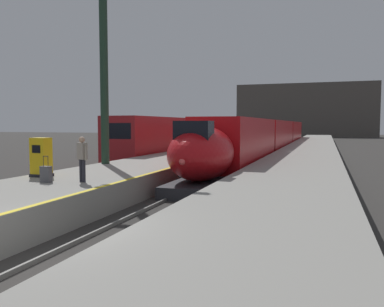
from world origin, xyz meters
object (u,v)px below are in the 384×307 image
object	(u,v)px
highspeed_train_main	(271,136)
passenger_near_edge	(82,156)
regional_train_adjacent	(198,134)
ticket_machine_yellow	(41,159)
station_column_mid	(104,50)
rolling_suitcase	(46,174)

from	to	relation	value
highspeed_train_main	passenger_near_edge	distance (m)	29.80
highspeed_train_main	regional_train_adjacent	bearing A→B (deg)	-179.81
ticket_machine_yellow	regional_train_adjacent	bearing A→B (deg)	95.06
regional_train_adjacent	station_column_mid	size ratio (longest dim) A/B	3.56
highspeed_train_main	regional_train_adjacent	size ratio (longest dim) A/B	1.52
station_column_mid	passenger_near_edge	bearing A→B (deg)	-65.88
regional_train_adjacent	passenger_near_edge	xyz separation A→B (m)	(5.06, -29.62, -0.09)
regional_train_adjacent	ticket_machine_yellow	distance (m)	28.93
highspeed_train_main	passenger_near_edge	size ratio (longest dim) A/B	33.00
ticket_machine_yellow	station_column_mid	bearing A→B (deg)	93.59
highspeed_train_main	passenger_near_edge	xyz separation A→B (m)	(-3.04, -29.65, 0.08)
rolling_suitcase	ticket_machine_yellow	world-z (taller)	ticket_machine_yellow
ticket_machine_yellow	highspeed_train_main	bearing A→B (deg)	79.11
passenger_near_edge	ticket_machine_yellow	size ratio (longest dim) A/B	1.06
regional_train_adjacent	ticket_machine_yellow	world-z (taller)	regional_train_adjacent
station_column_mid	ticket_machine_yellow	size ratio (longest dim) A/B	6.43
regional_train_adjacent	passenger_near_edge	world-z (taller)	regional_train_adjacent
highspeed_train_main	ticket_machine_yellow	size ratio (longest dim) A/B	34.86
highspeed_train_main	station_column_mid	size ratio (longest dim) A/B	5.42
rolling_suitcase	ticket_machine_yellow	distance (m)	1.86
regional_train_adjacent	passenger_near_edge	bearing A→B (deg)	-80.31
regional_train_adjacent	ticket_machine_yellow	bearing A→B (deg)	-84.94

